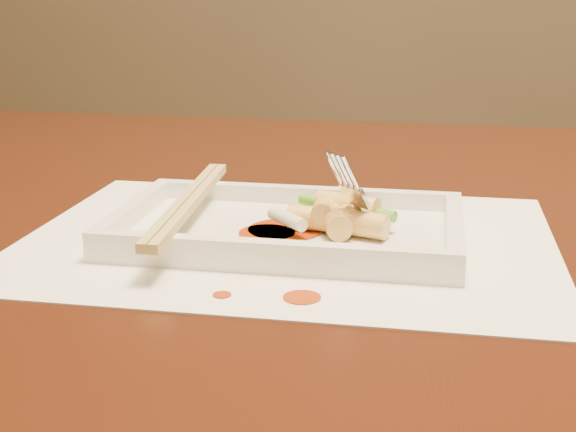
% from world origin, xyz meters
% --- Properties ---
extents(table, '(1.40, 0.90, 0.75)m').
position_xyz_m(table, '(0.00, 0.00, 0.65)').
color(table, black).
rests_on(table, ground).
extents(placemat, '(0.40, 0.30, 0.00)m').
position_xyz_m(placemat, '(-0.09, -0.09, 0.75)').
color(placemat, white).
rests_on(placemat, table).
extents(sauce_splatter_a, '(0.02, 0.02, 0.00)m').
position_xyz_m(sauce_splatter_a, '(-0.06, -0.20, 0.75)').
color(sauce_splatter_a, '#9C2D04').
rests_on(sauce_splatter_a, placemat).
extents(sauce_splatter_b, '(0.01, 0.01, 0.00)m').
position_xyz_m(sauce_splatter_b, '(-0.11, -0.21, 0.75)').
color(sauce_splatter_b, '#9C2D04').
rests_on(sauce_splatter_b, placemat).
extents(plate_base, '(0.26, 0.16, 0.01)m').
position_xyz_m(plate_base, '(-0.09, -0.09, 0.76)').
color(plate_base, white).
rests_on(plate_base, placemat).
extents(plate_rim_far, '(0.26, 0.01, 0.01)m').
position_xyz_m(plate_rim_far, '(-0.09, -0.02, 0.77)').
color(plate_rim_far, white).
rests_on(plate_rim_far, plate_base).
extents(plate_rim_near, '(0.26, 0.01, 0.01)m').
position_xyz_m(plate_rim_near, '(-0.09, -0.16, 0.77)').
color(plate_rim_near, white).
rests_on(plate_rim_near, plate_base).
extents(plate_rim_left, '(0.01, 0.14, 0.01)m').
position_xyz_m(plate_rim_left, '(-0.21, -0.09, 0.77)').
color(plate_rim_left, white).
rests_on(plate_rim_left, plate_base).
extents(plate_rim_right, '(0.01, 0.14, 0.01)m').
position_xyz_m(plate_rim_right, '(0.04, -0.09, 0.77)').
color(plate_rim_right, white).
rests_on(plate_rim_right, plate_base).
extents(veg_piece, '(0.05, 0.04, 0.01)m').
position_xyz_m(veg_piece, '(-0.05, -0.05, 0.77)').
color(veg_piece, black).
rests_on(veg_piece, plate_base).
extents(scallion_white, '(0.03, 0.04, 0.01)m').
position_xyz_m(scallion_white, '(-0.08, -0.10, 0.77)').
color(scallion_white, '#EAEACC').
rests_on(scallion_white, plate_base).
extents(scallion_green, '(0.08, 0.05, 0.01)m').
position_xyz_m(scallion_green, '(-0.04, -0.07, 0.77)').
color(scallion_green, '#3F9317').
rests_on(scallion_green, plate_base).
extents(chopstick_a, '(0.02, 0.23, 0.01)m').
position_xyz_m(chopstick_a, '(-0.17, -0.09, 0.78)').
color(chopstick_a, tan).
rests_on(chopstick_a, plate_rim_near).
extents(chopstick_b, '(0.02, 0.23, 0.01)m').
position_xyz_m(chopstick_b, '(-0.16, -0.09, 0.78)').
color(chopstick_b, tan).
rests_on(chopstick_b, plate_rim_near).
extents(fork, '(0.09, 0.10, 0.14)m').
position_xyz_m(fork, '(-0.02, -0.07, 0.83)').
color(fork, silver).
rests_on(fork, plate_base).
extents(sauce_blob_0, '(0.06, 0.06, 0.00)m').
position_xyz_m(sauce_blob_0, '(-0.09, -0.10, 0.76)').
color(sauce_blob_0, '#9C2D04').
rests_on(sauce_blob_0, plate_base).
extents(sauce_blob_1, '(0.04, 0.04, 0.00)m').
position_xyz_m(sauce_blob_1, '(-0.10, -0.11, 0.76)').
color(sauce_blob_1, '#9C2D04').
rests_on(sauce_blob_1, plate_base).
extents(rice_cake_0, '(0.04, 0.03, 0.02)m').
position_xyz_m(rice_cake_0, '(-0.03, -0.10, 0.77)').
color(rice_cake_0, '#F0CD70').
rests_on(rice_cake_0, plate_base).
extents(rice_cake_1, '(0.04, 0.05, 0.02)m').
position_xyz_m(rice_cake_1, '(-0.04, -0.08, 0.77)').
color(rice_cake_1, '#F0CD70').
rests_on(rice_cake_1, plate_base).
extents(rice_cake_2, '(0.02, 0.04, 0.02)m').
position_xyz_m(rice_cake_2, '(-0.06, -0.08, 0.78)').
color(rice_cake_2, '#F0CD70').
rests_on(rice_cake_2, plate_base).
extents(rice_cake_3, '(0.04, 0.02, 0.02)m').
position_xyz_m(rice_cake_3, '(-0.06, -0.09, 0.77)').
color(rice_cake_3, '#F0CD70').
rests_on(rice_cake_3, plate_base).
extents(rice_cake_4, '(0.03, 0.05, 0.02)m').
position_xyz_m(rice_cake_4, '(-0.05, -0.10, 0.77)').
color(rice_cake_4, '#F0CD70').
rests_on(rice_cake_4, plate_base).
extents(rice_cake_5, '(0.05, 0.03, 0.02)m').
position_xyz_m(rice_cake_5, '(-0.04, -0.07, 0.78)').
color(rice_cake_5, '#F0CD70').
rests_on(rice_cake_5, plate_base).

